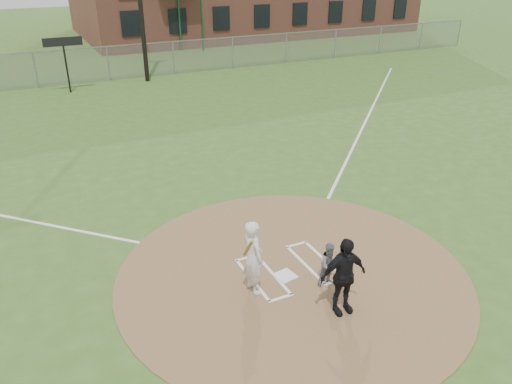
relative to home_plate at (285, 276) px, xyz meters
name	(u,v)px	position (x,y,z in m)	size (l,w,h in m)	color
ground	(292,273)	(0.23, 0.07, -0.04)	(140.00, 140.00, 0.00)	#365C1F
dirt_circle	(292,273)	(0.23, 0.07, -0.03)	(8.40, 8.40, 0.02)	olive
home_plate	(285,276)	(0.00, 0.00, 0.00)	(0.46, 0.46, 0.03)	silver
foul_line_first	(366,120)	(9.23, 9.07, -0.03)	(0.10, 24.00, 0.01)	white
catcher	(330,264)	(0.76, -0.70, 0.53)	(0.53, 0.41, 1.08)	slate
umpire	(343,276)	(0.47, -1.60, 0.87)	(1.04, 0.43, 1.78)	black
batters_boxes	(289,269)	(0.23, 0.22, -0.01)	(2.08, 1.88, 0.01)	white
batter_at_plate	(253,257)	(-0.91, -0.14, 0.88)	(0.61, 1.04, 1.78)	white
outfield_fence	(108,64)	(0.23, 22.07, 0.98)	(56.08, 0.08, 2.03)	slate
scoreboard_sign	(63,48)	(-2.27, 20.27, 2.35)	(2.00, 0.10, 2.93)	black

